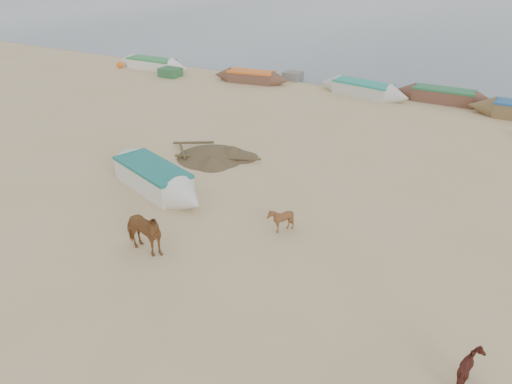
# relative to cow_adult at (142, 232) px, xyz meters

# --- Properties ---
(ground) EXTENTS (140.00, 140.00, 0.00)m
(ground) POSITION_rel_cow_adult_xyz_m (1.95, -0.34, -0.74)
(ground) COLOR tan
(ground) RESTS_ON ground
(sea) EXTENTS (160.00, 160.00, 0.00)m
(sea) POSITION_rel_cow_adult_xyz_m (1.95, 81.66, -0.73)
(sea) COLOR slate
(sea) RESTS_ON ground
(cow_adult) EXTENTS (1.82, 0.96, 1.48)m
(cow_adult) POSITION_rel_cow_adult_xyz_m (0.00, 0.00, 0.00)
(cow_adult) COLOR brown
(cow_adult) RESTS_ON ground
(calf_front) EXTENTS (1.01, 0.95, 0.91)m
(calf_front) POSITION_rel_cow_adult_xyz_m (3.13, 3.23, -0.28)
(calf_front) COLOR brown
(calf_front) RESTS_ON ground
(calf_right) EXTENTS (0.94, 1.00, 0.82)m
(calf_right) POSITION_rel_cow_adult_xyz_m (9.69, -0.52, -0.33)
(calf_right) COLOR #59261D
(calf_right) RESTS_ON ground
(near_canoe) EXTENTS (6.34, 3.37, 0.97)m
(near_canoe) POSITION_rel_cow_adult_xyz_m (-2.72, 3.71, -0.26)
(near_canoe) COLOR silver
(near_canoe) RESTS_ON ground
(debris_pile) EXTENTS (4.00, 4.00, 0.47)m
(debris_pile) POSITION_rel_cow_adult_xyz_m (-2.51, 7.46, -0.51)
(debris_pile) COLOR brown
(debris_pile) RESTS_ON ground
(waterline_canoes) EXTENTS (51.30, 3.34, 0.90)m
(waterline_canoes) POSITION_rel_cow_adult_xyz_m (5.35, 20.25, -0.31)
(waterline_canoes) COLOR white
(waterline_canoes) RESTS_ON ground
(beach_clutter) EXTENTS (44.31, 5.50, 0.64)m
(beach_clutter) POSITION_rel_cow_adult_xyz_m (5.89, 19.84, -0.44)
(beach_clutter) COLOR #2B6137
(beach_clutter) RESTS_ON ground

